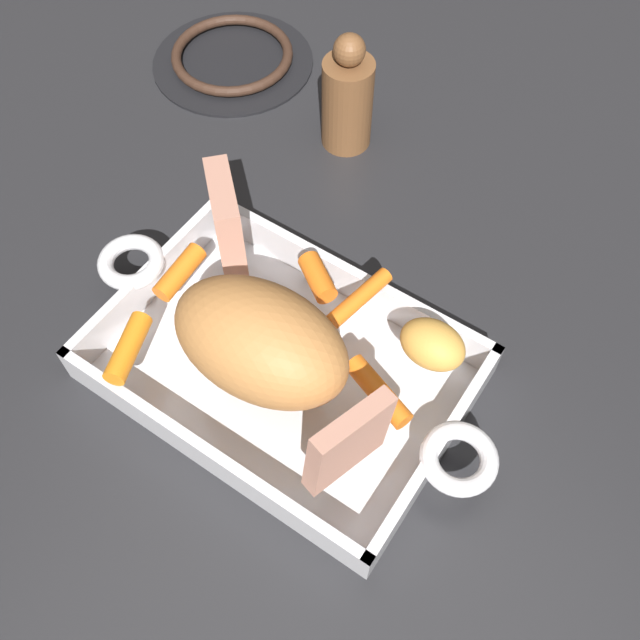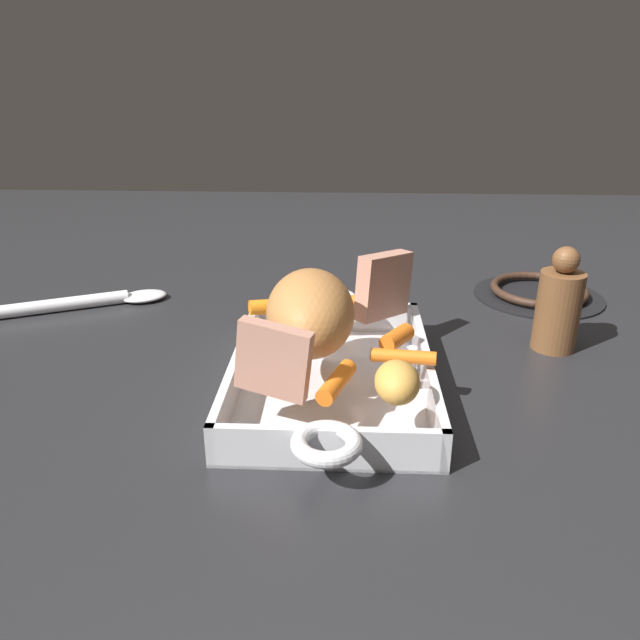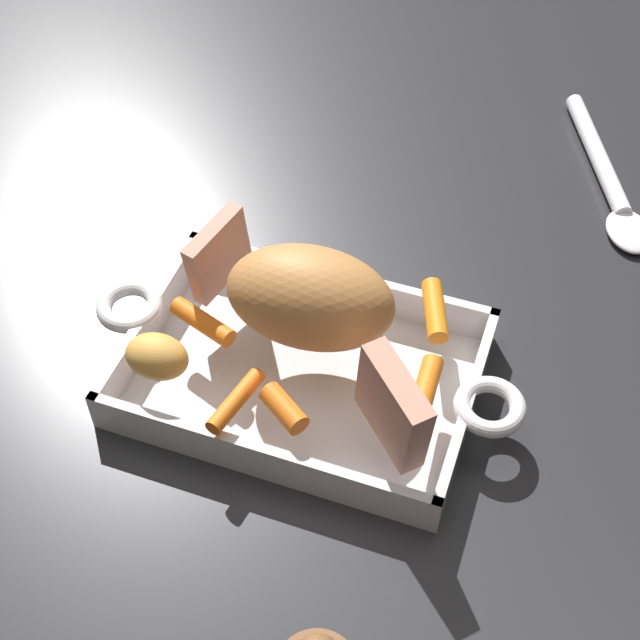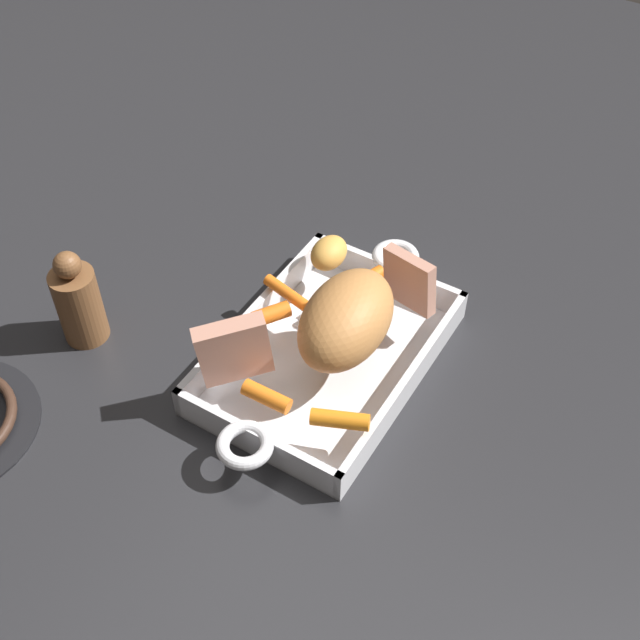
{
  "view_description": "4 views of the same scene",
  "coord_description": "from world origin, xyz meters",
  "px_view_note": "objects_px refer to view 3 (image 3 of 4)",
  "views": [
    {
      "loc": [
        -0.19,
        0.23,
        0.56
      ],
      "look_at": [
        -0.02,
        -0.02,
        0.08
      ],
      "focal_mm": 39.79,
      "sensor_mm": 36.0,
      "label": 1
    },
    {
      "loc": [
        -0.6,
        -0.01,
        0.34
      ],
      "look_at": [
        0.02,
        0.01,
        0.07
      ],
      "focal_mm": 34.48,
      "sensor_mm": 36.0,
      "label": 2
    },
    {
      "loc": [
        0.18,
        -0.47,
        0.67
      ],
      "look_at": [
        0.01,
        0.01,
        0.08
      ],
      "focal_mm": 51.58,
      "sensor_mm": 36.0,
      "label": 3
    },
    {
      "loc": [
        0.55,
        0.32,
        0.76
      ],
      "look_at": [
        -0.0,
        -0.01,
        0.07
      ],
      "focal_mm": 46.59,
      "sensor_mm": 36.0,
      "label": 4
    }
  ],
  "objects_px": {
    "potato_golden_small": "(157,357)",
    "baby_carrot_southeast": "(427,385)",
    "serving_spoon": "(608,180)",
    "baby_carrot_northwest": "(284,408)",
    "roast_slice_thin": "(393,406)",
    "baby_carrot_short": "(203,322)",
    "roasting_dish": "(302,371)",
    "pork_roast": "(312,298)",
    "roast_slice_outer": "(218,254)",
    "baby_carrot_center_left": "(236,400)",
    "baby_carrot_southwest": "(435,310)"
  },
  "relations": [
    {
      "from": "baby_carrot_southeast",
      "to": "baby_carrot_southwest",
      "type": "bearing_deg",
      "value": 100.07
    },
    {
      "from": "baby_carrot_center_left",
      "to": "baby_carrot_northwest",
      "type": "height_order",
      "value": "baby_carrot_northwest"
    },
    {
      "from": "roast_slice_outer",
      "to": "serving_spoon",
      "type": "height_order",
      "value": "roast_slice_outer"
    },
    {
      "from": "roast_slice_thin",
      "to": "baby_carrot_short",
      "type": "height_order",
      "value": "roast_slice_thin"
    },
    {
      "from": "baby_carrot_short",
      "to": "baby_carrot_northwest",
      "type": "bearing_deg",
      "value": -32.27
    },
    {
      "from": "baby_carrot_short",
      "to": "baby_carrot_center_left",
      "type": "bearing_deg",
      "value": -48.31
    },
    {
      "from": "baby_carrot_short",
      "to": "baby_carrot_center_left",
      "type": "distance_m",
      "value": 0.09
    },
    {
      "from": "pork_roast",
      "to": "baby_carrot_southwest",
      "type": "relative_size",
      "value": 2.39
    },
    {
      "from": "pork_roast",
      "to": "baby_carrot_northwest",
      "type": "bearing_deg",
      "value": -84.53
    },
    {
      "from": "potato_golden_small",
      "to": "baby_carrot_southeast",
      "type": "bearing_deg",
      "value": 13.8
    },
    {
      "from": "baby_carrot_center_left",
      "to": "baby_carrot_southeast",
      "type": "height_order",
      "value": "baby_carrot_southeast"
    },
    {
      "from": "roast_slice_thin",
      "to": "baby_carrot_center_left",
      "type": "xyz_separation_m",
      "value": [
        -0.13,
        -0.02,
        -0.03
      ]
    },
    {
      "from": "baby_carrot_southwest",
      "to": "serving_spoon",
      "type": "distance_m",
      "value": 0.32
    },
    {
      "from": "pork_roast",
      "to": "baby_carrot_southwest",
      "type": "xyz_separation_m",
      "value": [
        0.1,
        0.05,
        -0.03
      ]
    },
    {
      "from": "potato_golden_small",
      "to": "baby_carrot_short",
      "type": "bearing_deg",
      "value": 73.92
    },
    {
      "from": "roast_slice_thin",
      "to": "baby_carrot_southwest",
      "type": "distance_m",
      "value": 0.14
    },
    {
      "from": "roasting_dish",
      "to": "potato_golden_small",
      "type": "distance_m",
      "value": 0.13
    },
    {
      "from": "roast_slice_outer",
      "to": "baby_carrot_southwest",
      "type": "height_order",
      "value": "roast_slice_outer"
    },
    {
      "from": "baby_carrot_northwest",
      "to": "roast_slice_thin",
      "type": "bearing_deg",
      "value": 7.26
    },
    {
      "from": "roast_slice_thin",
      "to": "serving_spoon",
      "type": "distance_m",
      "value": 0.45
    },
    {
      "from": "pork_roast",
      "to": "potato_golden_small",
      "type": "bearing_deg",
      "value": -141.66
    },
    {
      "from": "baby_carrot_southwest",
      "to": "baby_carrot_short",
      "type": "relative_size",
      "value": 0.95
    },
    {
      "from": "roast_slice_outer",
      "to": "baby_carrot_southeast",
      "type": "relative_size",
      "value": 1.27
    },
    {
      "from": "baby_carrot_southeast",
      "to": "serving_spoon",
      "type": "xyz_separation_m",
      "value": [
        0.11,
        0.37,
        -0.05
      ]
    },
    {
      "from": "baby_carrot_short",
      "to": "serving_spoon",
      "type": "xyz_separation_m",
      "value": [
        0.31,
        0.37,
        -0.05
      ]
    },
    {
      "from": "roasting_dish",
      "to": "baby_carrot_northwest",
      "type": "distance_m",
      "value": 0.08
    },
    {
      "from": "roasting_dish",
      "to": "potato_golden_small",
      "type": "xyz_separation_m",
      "value": [
        -0.11,
        -0.06,
        0.05
      ]
    },
    {
      "from": "roast_slice_outer",
      "to": "baby_carrot_southwest",
      "type": "bearing_deg",
      "value": 6.45
    },
    {
      "from": "baby_carrot_southwest",
      "to": "baby_carrot_southeast",
      "type": "bearing_deg",
      "value": -79.93
    },
    {
      "from": "roast_slice_thin",
      "to": "pork_roast",
      "type": "bearing_deg",
      "value": 139.41
    },
    {
      "from": "baby_carrot_center_left",
      "to": "roasting_dish",
      "type": "bearing_deg",
      "value": 68.17
    },
    {
      "from": "serving_spoon",
      "to": "roast_slice_thin",
      "type": "bearing_deg",
      "value": -40.61
    },
    {
      "from": "roast_slice_outer",
      "to": "baby_carrot_northwest",
      "type": "height_order",
      "value": "roast_slice_outer"
    },
    {
      "from": "baby_carrot_southwest",
      "to": "baby_carrot_short",
      "type": "height_order",
      "value": "baby_carrot_southwest"
    },
    {
      "from": "pork_roast",
      "to": "potato_golden_small",
      "type": "distance_m",
      "value": 0.14
    },
    {
      "from": "roasting_dish",
      "to": "baby_carrot_short",
      "type": "height_order",
      "value": "baby_carrot_short"
    },
    {
      "from": "baby_carrot_center_left",
      "to": "baby_carrot_northwest",
      "type": "distance_m",
      "value": 0.04
    },
    {
      "from": "baby_carrot_center_left",
      "to": "baby_carrot_southeast",
      "type": "bearing_deg",
      "value": 24.75
    },
    {
      "from": "potato_golden_small",
      "to": "baby_carrot_center_left",
      "type": "bearing_deg",
      "value": -9.13
    },
    {
      "from": "roasting_dish",
      "to": "baby_carrot_northwest",
      "type": "xyz_separation_m",
      "value": [
        0.01,
        -0.07,
        0.04
      ]
    },
    {
      "from": "roast_slice_outer",
      "to": "serving_spoon",
      "type": "xyz_separation_m",
      "value": [
        0.32,
        0.31,
        -0.07
      ]
    },
    {
      "from": "baby_carrot_short",
      "to": "baby_carrot_southeast",
      "type": "bearing_deg",
      "value": -0.39
    },
    {
      "from": "baby_carrot_center_left",
      "to": "baby_carrot_northwest",
      "type": "xyz_separation_m",
      "value": [
        0.04,
        0.0,
        0.0
      ]
    },
    {
      "from": "baby_carrot_short",
      "to": "baby_carrot_southeast",
      "type": "relative_size",
      "value": 1.19
    },
    {
      "from": "pork_roast",
      "to": "potato_golden_small",
      "type": "relative_size",
      "value": 2.66
    },
    {
      "from": "roasting_dish",
      "to": "baby_carrot_short",
      "type": "distance_m",
      "value": 0.1
    },
    {
      "from": "baby_carrot_southeast",
      "to": "potato_golden_small",
      "type": "bearing_deg",
      "value": -166.2
    },
    {
      "from": "baby_carrot_short",
      "to": "serving_spoon",
      "type": "height_order",
      "value": "baby_carrot_short"
    },
    {
      "from": "roast_slice_thin",
      "to": "baby_carrot_southeast",
      "type": "relative_size",
      "value": 1.42
    },
    {
      "from": "roast_slice_outer",
      "to": "baby_carrot_southwest",
      "type": "relative_size",
      "value": 1.13
    }
  ]
}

